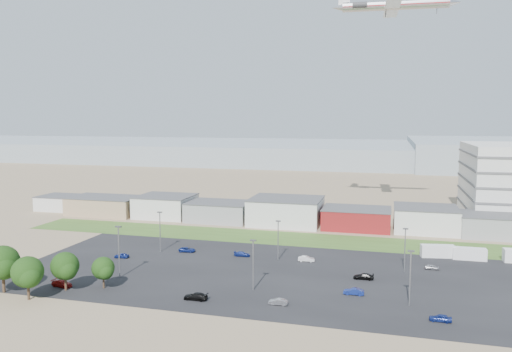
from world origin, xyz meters
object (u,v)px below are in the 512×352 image
(airliner, at_px, (395,5))
(parked_car_11, at_px, (306,259))
(parked_car_2, at_px, (440,318))
(parked_car_13, at_px, (278,302))
(box_trailer_a, at_px, (438,251))
(parked_car_1, at_px, (354,291))
(parked_car_8, at_px, (432,267))
(parked_car_10, at_px, (62,284))
(parked_car_9, at_px, (187,250))
(parked_car_6, at_px, (242,254))
(parked_car_3, at_px, (196,296))
(parked_car_5, at_px, (122,255))
(parked_car_12, at_px, (364,276))

(airliner, bearing_deg, parked_car_11, -110.29)
(parked_car_2, xyz_separation_m, parked_car_13, (-27.43, 0.29, -0.04))
(box_trailer_a, bearing_deg, parked_car_1, -128.68)
(parked_car_8, relative_size, parked_car_13, 0.92)
(box_trailer_a, bearing_deg, parked_car_10, -159.84)
(parked_car_9, bearing_deg, parked_car_6, -96.28)
(parked_car_8, height_order, parked_car_13, parked_car_13)
(airliner, xyz_separation_m, parked_car_8, (9.57, -57.40, -68.87))
(parked_car_3, height_order, parked_car_13, parked_car_3)
(parked_car_6, bearing_deg, parked_car_3, 178.74)
(parked_car_8, distance_m, parked_car_10, 78.38)
(parked_car_2, relative_size, parked_car_8, 1.12)
(airliner, distance_m, parked_car_9, 102.17)
(parked_car_2, height_order, parked_car_11, parked_car_11)
(parked_car_2, bearing_deg, parked_car_9, -114.87)
(parked_car_5, distance_m, parked_car_6, 28.89)
(parked_car_3, xyz_separation_m, parked_car_13, (15.23, 1.49, -0.08))
(parked_car_1, bearing_deg, parked_car_11, -147.74)
(parked_car_10, bearing_deg, parked_car_9, -16.67)
(parked_car_10, relative_size, parked_car_11, 1.15)
(airliner, xyz_separation_m, parked_car_12, (-4.73, -68.17, -68.80))
(parked_car_10, xyz_separation_m, parked_car_13, (43.61, 1.67, -0.07))
(airliner, xyz_separation_m, parked_car_13, (-18.79, -86.77, -68.84))
(box_trailer_a, relative_size, parked_car_5, 2.24)
(box_trailer_a, distance_m, parked_car_13, 50.51)
(parked_car_11, height_order, parked_car_13, parked_car_11)
(box_trailer_a, height_order, parked_car_10, box_trailer_a)
(parked_car_8, bearing_deg, parked_car_1, 141.63)
(parked_car_9, xyz_separation_m, parked_car_10, (-13.88, -30.60, 0.06))
(parked_car_5, xyz_separation_m, parked_car_11, (43.28, 8.53, 0.04))
(parked_car_3, height_order, parked_car_6, parked_car_3)
(parked_car_3, xyz_separation_m, parked_car_12, (29.30, 20.09, -0.05))
(parked_car_12, bearing_deg, parked_car_1, -8.61)
(box_trailer_a, xyz_separation_m, parked_car_8, (-2.08, -10.93, -0.92))
(parked_car_1, height_order, parked_car_3, parked_car_3)
(parked_car_2, relative_size, parked_car_5, 1.03)
(box_trailer_a, distance_m, airliner, 83.14)
(box_trailer_a, xyz_separation_m, parked_car_11, (-29.96, -11.95, -0.83))
(parked_car_5, relative_size, parked_car_10, 0.79)
(parked_car_11, distance_m, parked_car_12, 16.73)
(box_trailer_a, height_order, parked_car_1, box_trailer_a)
(parked_car_11, height_order, parked_car_12, parked_car_11)
(parked_car_9, relative_size, parked_car_10, 0.95)
(parked_car_1, xyz_separation_m, parked_car_3, (-27.98, -10.26, 0.02))
(parked_car_9, bearing_deg, airliner, -45.34)
(parked_car_8, bearing_deg, parked_car_11, 90.87)
(parked_car_9, height_order, parked_car_12, parked_car_12)
(parked_car_8, bearing_deg, parked_car_2, 176.98)
(box_trailer_a, distance_m, parked_car_5, 76.06)
(parked_car_1, relative_size, parked_car_2, 1.09)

